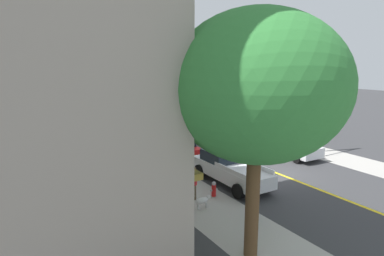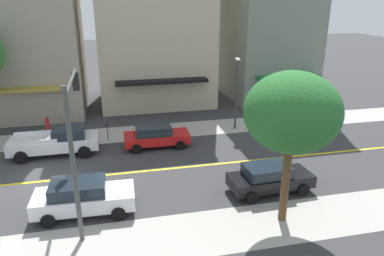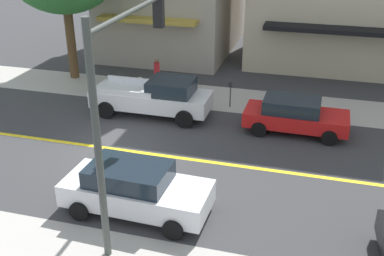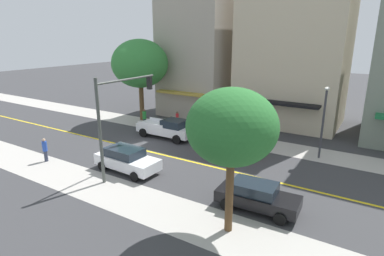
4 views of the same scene
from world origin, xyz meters
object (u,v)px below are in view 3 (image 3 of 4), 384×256
(white_sedan_right_curb, at_px, (135,188))
(small_dog, at_px, (139,81))
(fire_hydrant, at_px, (146,90))
(pedestrian_red_shirt, at_px, (157,74))
(traffic_light_mast, at_px, (121,85))
(white_pickup_truck, at_px, (155,97))
(red_sedan_left_curb, at_px, (295,115))
(parking_meter, at_px, (230,90))
(pedestrian_green_shirt, at_px, (90,76))

(white_sedan_right_curb, bearing_deg, small_dog, 112.82)
(fire_hydrant, distance_m, pedestrian_red_shirt, 1.25)
(traffic_light_mast, bearing_deg, white_pickup_truck, 13.89)
(traffic_light_mast, xyz_separation_m, white_pickup_truck, (-7.91, -1.96, -3.58))
(traffic_light_mast, height_order, white_sedan_right_curb, traffic_light_mast)
(red_sedan_left_curb, bearing_deg, parking_meter, 149.39)
(red_sedan_left_curb, bearing_deg, white_sedan_right_curb, -120.30)
(pedestrian_green_shirt, bearing_deg, white_pickup_truck, -76.84)
(parking_meter, height_order, pedestrian_green_shirt, pedestrian_green_shirt)
(red_sedan_left_curb, height_order, white_sedan_right_curb, white_sedan_right_curb)
(red_sedan_left_curb, distance_m, pedestrian_green_shirt, 10.64)
(white_sedan_right_curb, distance_m, pedestrian_green_shirt, 10.94)
(white_pickup_truck, relative_size, small_dog, 6.72)
(parking_meter, distance_m, white_pickup_truck, 3.66)
(fire_hydrant, relative_size, red_sedan_left_curb, 0.19)
(parking_meter, relative_size, white_pickup_truck, 0.24)
(traffic_light_mast, relative_size, red_sedan_left_curb, 1.52)
(pedestrian_red_shirt, bearing_deg, fire_hydrant, -125.14)
(traffic_light_mast, relative_size, pedestrian_green_shirt, 3.60)
(red_sedan_left_curb, bearing_deg, pedestrian_red_shirt, 157.91)
(white_pickup_truck, height_order, pedestrian_green_shirt, pedestrian_green_shirt)
(small_dog, bearing_deg, traffic_light_mast, 18.74)
(fire_hydrant, height_order, pedestrian_green_shirt, pedestrian_green_shirt)
(white_sedan_right_curb, relative_size, small_dog, 5.75)
(small_dog, bearing_deg, pedestrian_green_shirt, -56.53)
(parking_meter, bearing_deg, pedestrian_green_shirt, -88.98)
(white_pickup_truck, bearing_deg, pedestrian_green_shirt, 157.54)
(white_sedan_right_curb, bearing_deg, red_sedan_left_curb, 60.78)
(fire_hydrant, distance_m, white_pickup_truck, 2.25)
(red_sedan_left_curb, height_order, pedestrian_green_shirt, pedestrian_green_shirt)
(traffic_light_mast, distance_m, white_pickup_truck, 8.90)
(pedestrian_red_shirt, height_order, small_dog, pedestrian_red_shirt)
(parking_meter, relative_size, red_sedan_left_curb, 0.30)
(parking_meter, relative_size, small_dog, 1.59)
(traffic_light_mast, xyz_separation_m, small_dog, (-11.05, -4.02, -4.07))
(pedestrian_green_shirt, bearing_deg, white_sedan_right_curb, -110.59)
(parking_meter, relative_size, traffic_light_mast, 0.20)
(pedestrian_green_shirt, xyz_separation_m, small_dog, (-1.43, 2.06, -0.57))
(parking_meter, distance_m, pedestrian_red_shirt, 4.28)
(white_pickup_truck, xyz_separation_m, small_dog, (-3.14, -2.07, -0.49))
(parking_meter, relative_size, pedestrian_red_shirt, 0.74)
(red_sedan_left_curb, xyz_separation_m, small_dog, (-3.25, -8.42, -0.38))
(pedestrian_green_shirt, relative_size, pedestrian_red_shirt, 1.05)
(pedestrian_green_shirt, height_order, small_dog, pedestrian_green_shirt)
(parking_meter, bearing_deg, white_pickup_truck, -59.91)
(white_pickup_truck, bearing_deg, fire_hydrant, 121.45)
(fire_hydrant, distance_m, parking_meter, 4.34)
(small_dog, bearing_deg, fire_hydrant, 34.74)
(traffic_light_mast, bearing_deg, fire_hydrant, 17.59)
(white_pickup_truck, xyz_separation_m, pedestrian_green_shirt, (-1.71, -4.13, 0.07))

